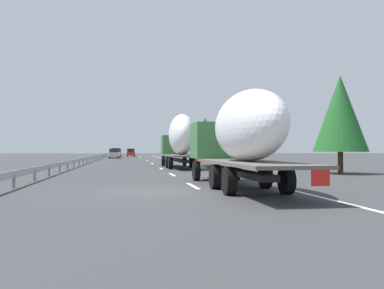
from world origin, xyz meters
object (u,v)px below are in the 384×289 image
(car_silver_hatch, at_px, (114,153))
(car_white_van, at_px, (116,153))
(truck_trailing, at_px, (239,134))
(road_sign, at_px, (180,145))
(car_red_compact, at_px, (131,153))
(car_yellow_coupe, at_px, (118,153))
(truck_lead, at_px, (180,139))

(car_silver_hatch, height_order, car_white_van, car_white_van)
(truck_trailing, height_order, road_sign, truck_trailing)
(car_red_compact, bearing_deg, car_yellow_coupe, 20.98)
(road_sign, bearing_deg, car_yellow_coupe, 12.78)
(truck_trailing, distance_m, car_red_compact, 80.00)
(car_yellow_coupe, distance_m, road_sign, 45.86)
(truck_trailing, distance_m, car_white_van, 71.72)
(road_sign, bearing_deg, truck_trailing, 175.93)
(car_red_compact, bearing_deg, road_sign, -169.20)
(truck_lead, xyz_separation_m, road_sign, (23.47, -3.10, -0.22))
(truck_lead, relative_size, road_sign, 3.71)
(truck_lead, height_order, car_red_compact, truck_lead)
(truck_lead, bearing_deg, car_silver_hatch, 9.70)
(car_silver_hatch, bearing_deg, road_sign, -151.09)
(car_silver_hatch, bearing_deg, truck_trailing, -173.40)
(truck_lead, xyz_separation_m, truck_trailing, (-20.09, -0.00, -0.29))
(truck_lead, height_order, car_white_van, truck_lead)
(car_yellow_coupe, distance_m, car_silver_hatch, 26.05)
(truck_lead, xyz_separation_m, car_silver_hatch, (42.12, 7.20, -1.68))
(car_yellow_coupe, height_order, car_silver_hatch, car_silver_hatch)
(truck_lead, distance_m, car_white_van, 51.77)
(truck_trailing, distance_m, car_yellow_coupe, 88.55)
(car_white_van, bearing_deg, car_yellow_coupe, 0.05)
(truck_trailing, bearing_deg, car_silver_hatch, 6.60)
(car_red_compact, bearing_deg, car_white_van, 159.49)
(truck_trailing, height_order, car_white_van, truck_trailing)
(truck_lead, distance_m, road_sign, 23.67)
(car_white_van, bearing_deg, car_red_compact, -20.51)
(truck_trailing, distance_m, car_silver_hatch, 62.64)
(truck_lead, relative_size, car_silver_hatch, 2.72)
(car_yellow_coupe, bearing_deg, truck_trailing, -175.44)
(truck_trailing, xyz_separation_m, car_yellow_coupe, (88.26, 7.04, -1.39))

